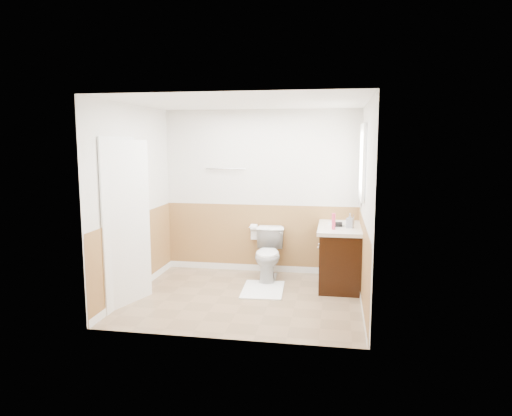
% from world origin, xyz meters
% --- Properties ---
extents(floor, '(3.00, 3.00, 0.00)m').
position_xyz_m(floor, '(0.00, 0.00, 0.00)').
color(floor, '#8C7051').
rests_on(floor, ground).
extents(ceiling, '(3.00, 3.00, 0.00)m').
position_xyz_m(ceiling, '(0.00, 0.00, 2.50)').
color(ceiling, white).
rests_on(ceiling, floor).
extents(wall_back, '(3.00, 0.00, 3.00)m').
position_xyz_m(wall_back, '(0.00, 1.30, 1.25)').
color(wall_back, silver).
rests_on(wall_back, floor).
extents(wall_front, '(3.00, 0.00, 3.00)m').
position_xyz_m(wall_front, '(0.00, -1.30, 1.25)').
color(wall_front, silver).
rests_on(wall_front, floor).
extents(wall_left, '(0.00, 3.00, 3.00)m').
position_xyz_m(wall_left, '(-1.50, 0.00, 1.25)').
color(wall_left, silver).
rests_on(wall_left, floor).
extents(wall_right, '(0.00, 3.00, 3.00)m').
position_xyz_m(wall_right, '(1.50, 0.00, 1.25)').
color(wall_right, silver).
rests_on(wall_right, floor).
extents(wainscot_back, '(3.00, 0.00, 3.00)m').
position_xyz_m(wainscot_back, '(0.00, 1.29, 0.50)').
color(wainscot_back, '#9F6D3F').
rests_on(wainscot_back, floor).
extents(wainscot_front, '(3.00, 0.00, 3.00)m').
position_xyz_m(wainscot_front, '(0.00, -1.29, 0.50)').
color(wainscot_front, '#9F6D3F').
rests_on(wainscot_front, floor).
extents(wainscot_left, '(0.00, 2.60, 2.60)m').
position_xyz_m(wainscot_left, '(-1.49, 0.00, 0.50)').
color(wainscot_left, '#9F6D3F').
rests_on(wainscot_left, floor).
extents(wainscot_right, '(0.00, 2.60, 2.60)m').
position_xyz_m(wainscot_right, '(1.49, 0.00, 0.50)').
color(wainscot_right, '#9F6D3F').
rests_on(wainscot_right, floor).
extents(toilet, '(0.46, 0.75, 0.75)m').
position_xyz_m(toilet, '(0.18, 0.86, 0.37)').
color(toilet, white).
rests_on(toilet, floor).
extents(bath_mat, '(0.59, 0.83, 0.02)m').
position_xyz_m(bath_mat, '(0.18, 0.33, 0.01)').
color(bath_mat, white).
rests_on(bath_mat, floor).
extents(vanity_cabinet, '(0.55, 1.10, 0.80)m').
position_xyz_m(vanity_cabinet, '(1.21, 0.78, 0.40)').
color(vanity_cabinet, black).
rests_on(vanity_cabinet, floor).
extents(vanity_knob_left, '(0.03, 0.03, 0.03)m').
position_xyz_m(vanity_knob_left, '(0.91, 0.68, 0.55)').
color(vanity_knob_left, silver).
rests_on(vanity_knob_left, vanity_cabinet).
extents(vanity_knob_right, '(0.03, 0.03, 0.03)m').
position_xyz_m(vanity_knob_right, '(0.91, 0.88, 0.55)').
color(vanity_knob_right, silver).
rests_on(vanity_knob_right, vanity_cabinet).
extents(countertop, '(0.60, 1.15, 0.05)m').
position_xyz_m(countertop, '(1.20, 0.78, 0.83)').
color(countertop, white).
rests_on(countertop, vanity_cabinet).
extents(sink_basin, '(0.36, 0.36, 0.02)m').
position_xyz_m(sink_basin, '(1.21, 0.93, 0.86)').
color(sink_basin, white).
rests_on(sink_basin, countertop).
extents(faucet, '(0.02, 0.02, 0.14)m').
position_xyz_m(faucet, '(1.39, 0.93, 0.92)').
color(faucet, silver).
rests_on(faucet, countertop).
extents(lotion_bottle, '(0.05, 0.05, 0.22)m').
position_xyz_m(lotion_bottle, '(1.11, 0.49, 0.96)').
color(lotion_bottle, '#D7375D').
rests_on(lotion_bottle, countertop).
extents(soap_dispenser, '(0.11, 0.11, 0.20)m').
position_xyz_m(soap_dispenser, '(1.33, 0.65, 0.95)').
color(soap_dispenser, gray).
rests_on(soap_dispenser, countertop).
extents(hair_dryer_body, '(0.14, 0.07, 0.07)m').
position_xyz_m(hair_dryer_body, '(1.16, 0.70, 0.89)').
color(hair_dryer_body, black).
rests_on(hair_dryer_body, countertop).
extents(hair_dryer_handle, '(0.03, 0.03, 0.07)m').
position_xyz_m(hair_dryer_handle, '(1.13, 0.71, 0.86)').
color(hair_dryer_handle, black).
rests_on(hair_dryer_handle, countertop).
extents(mirror_panel, '(0.02, 0.35, 0.90)m').
position_xyz_m(mirror_panel, '(1.48, 1.10, 1.55)').
color(mirror_panel, silver).
rests_on(mirror_panel, wall_right).
extents(window_frame, '(0.04, 0.80, 1.00)m').
position_xyz_m(window_frame, '(1.47, 0.59, 1.75)').
color(window_frame, white).
rests_on(window_frame, wall_right).
extents(window_glass, '(0.01, 0.70, 0.90)m').
position_xyz_m(window_glass, '(1.49, 0.59, 1.75)').
color(window_glass, white).
rests_on(window_glass, wall_right).
extents(door, '(0.29, 0.78, 2.04)m').
position_xyz_m(door, '(-1.40, -0.45, 1.02)').
color(door, white).
rests_on(door, wall_left).
extents(door_frame, '(0.02, 0.92, 2.10)m').
position_xyz_m(door_frame, '(-1.48, -0.45, 1.03)').
color(door_frame, white).
rests_on(door_frame, wall_left).
extents(door_knob, '(0.06, 0.06, 0.06)m').
position_xyz_m(door_knob, '(-1.34, -0.12, 0.95)').
color(door_knob, silver).
rests_on(door_knob, door).
extents(towel_bar, '(0.62, 0.02, 0.02)m').
position_xyz_m(towel_bar, '(-0.55, 1.25, 1.60)').
color(towel_bar, silver).
rests_on(towel_bar, wall_back).
extents(tp_holder_bar, '(0.14, 0.02, 0.02)m').
position_xyz_m(tp_holder_bar, '(-0.10, 1.23, 0.70)').
color(tp_holder_bar, silver).
rests_on(tp_holder_bar, wall_back).
extents(tp_roll, '(0.10, 0.11, 0.11)m').
position_xyz_m(tp_roll, '(-0.10, 1.23, 0.70)').
color(tp_roll, white).
rests_on(tp_roll, tp_holder_bar).
extents(tp_sheet, '(0.10, 0.01, 0.16)m').
position_xyz_m(tp_sheet, '(-0.10, 1.23, 0.59)').
color(tp_sheet, white).
rests_on(tp_sheet, tp_roll).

